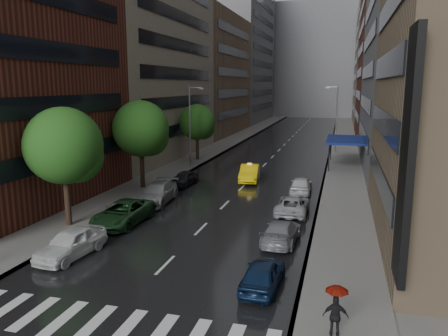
{
  "coord_description": "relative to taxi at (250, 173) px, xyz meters",
  "views": [
    {
      "loc": [
        8.6,
        -15.92,
        9.31
      ],
      "look_at": [
        0.0,
        15.78,
        3.0
      ],
      "focal_mm": 35.0,
      "sensor_mm": 36.0,
      "label": 1
    }
  ],
  "objects": [
    {
      "name": "taxi",
      "position": [
        0.0,
        0.0,
        0.0
      ],
      "size": [
        2.31,
        5.13,
        1.63
      ],
      "primitive_type": "imported",
      "rotation": [
        0.0,
        0.0,
        0.12
      ],
      "color": "#E1BD0B",
      "rests_on": "ground"
    },
    {
      "name": "road",
      "position": [
        -0.1,
        25.07,
        -0.81
      ],
      "size": [
        14.0,
        140.0,
        0.01
      ],
      "primitive_type": "cube",
      "color": "black",
      "rests_on": "ground"
    },
    {
      "name": "crosswalk",
      "position": [
        0.1,
        -26.93,
        -0.8
      ],
      "size": [
        13.15,
        2.8,
        0.01
      ],
      "color": "silver",
      "rests_on": "ground"
    },
    {
      "name": "sidewalk_left",
      "position": [
        -9.1,
        25.07,
        -0.74
      ],
      "size": [
        4.0,
        140.0,
        0.15
      ],
      "primitive_type": "cube",
      "color": "gray",
      "rests_on": "ground"
    },
    {
      "name": "tree_near",
      "position": [
        -8.7,
        -16.78,
        4.61
      ],
      "size": [
        4.98,
        4.98,
        7.93
      ],
      "color": "#382619",
      "rests_on": "ground"
    },
    {
      "name": "awning",
      "position": [
        8.88,
        10.07,
        2.32
      ],
      "size": [
        4.0,
        8.0,
        3.12
      ],
      "color": "navy",
      "rests_on": "sidewalk_right"
    },
    {
      "name": "ped_red_umbrella",
      "position": [
        8.61,
        -25.6,
        0.52
      ],
      "size": [
        0.95,
        0.82,
        2.01
      ],
      "color": "black",
      "rests_on": "sidewalk_right"
    },
    {
      "name": "parked_cars_left",
      "position": [
        -5.5,
        -13.24,
        -0.05
      ],
      "size": [
        2.67,
        22.2,
        1.58
      ],
      "color": "white",
      "rests_on": "ground"
    },
    {
      "name": "building_far",
      "position": [
        -0.1,
        93.07,
        15.18
      ],
      "size": [
        40.0,
        14.0,
        32.0
      ],
      "primitive_type": "cube",
      "color": "slate",
      "rests_on": "ground"
    },
    {
      "name": "tree_mid",
      "position": [
        -8.7,
        -5.59,
        4.62
      ],
      "size": [
        4.99,
        4.99,
        7.95
      ],
      "color": "#382619",
      "rests_on": "ground"
    },
    {
      "name": "buildings_right",
      "position": [
        14.89,
        31.77,
        14.22
      ],
      "size": [
        8.05,
        109.1,
        36.0
      ],
      "color": "#937A5B",
      "rests_on": "ground"
    },
    {
      "name": "tree_far",
      "position": [
        -8.7,
        9.93,
        3.93
      ],
      "size": [
        4.36,
        4.36,
        6.94
      ],
      "color": "#382619",
      "rests_on": "ground"
    },
    {
      "name": "buildings_left",
      "position": [
        -15.1,
        33.86,
        15.17
      ],
      "size": [
        8.0,
        108.0,
        38.0
      ],
      "color": "maroon",
      "rests_on": "ground"
    },
    {
      "name": "street_lamp_right",
      "position": [
        7.62,
        20.07,
        4.07
      ],
      "size": [
        1.74,
        0.22,
        9.0
      ],
      "color": "gray",
      "rests_on": "sidewalk_right"
    },
    {
      "name": "parked_cars_right",
      "position": [
        5.3,
        -12.4,
        -0.12
      ],
      "size": [
        2.25,
        22.87,
        1.49
      ],
      "color": "#0D1E3D",
      "rests_on": "ground"
    },
    {
      "name": "ground",
      "position": [
        -0.1,
        -24.93,
        -0.82
      ],
      "size": [
        220.0,
        220.0,
        0.0
      ],
      "primitive_type": "plane",
      "color": "gray",
      "rests_on": "ground"
    },
    {
      "name": "street_lamp_left",
      "position": [
        -7.82,
        5.07,
        4.07
      ],
      "size": [
        1.74,
        0.22,
        9.0
      ],
      "color": "gray",
      "rests_on": "sidewalk_left"
    },
    {
      "name": "sidewalk_right",
      "position": [
        8.9,
        25.07,
        -0.74
      ],
      "size": [
        4.0,
        140.0,
        0.15
      ],
      "primitive_type": "cube",
      "color": "gray",
      "rests_on": "ground"
    }
  ]
}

